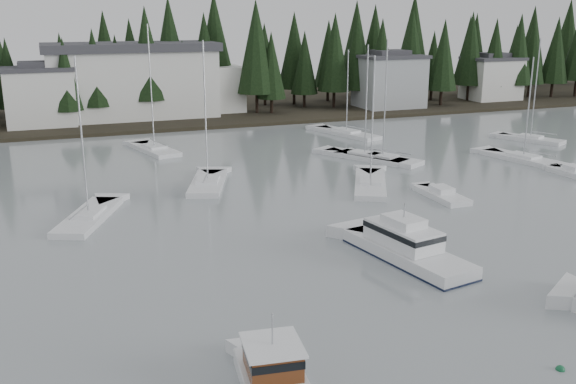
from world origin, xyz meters
name	(u,v)px	position (x,y,z in m)	size (l,w,h in m)	color
far_shore_land	(153,105)	(0.00, 97.00, 0.00)	(240.00, 54.00, 1.00)	black
conifer_treeline	(164,114)	(0.00, 86.00, 0.00)	(200.00, 22.00, 20.00)	black
house_west	(40,95)	(-18.00, 79.00, 4.65)	(9.54, 7.42, 8.75)	silver
house_east_a	(389,80)	(36.00, 78.00, 4.90)	(10.60, 8.48, 9.25)	#999EA0
house_east_b	(492,77)	(58.00, 80.00, 4.40)	(9.54, 7.42, 8.25)	silver
harbor_inn	(146,81)	(-2.96, 82.34, 5.78)	(29.50, 11.50, 10.90)	silver
cabin_cruiser_center	(406,249)	(3.97, 18.32, 0.65)	(4.88, 10.50, 4.34)	silver
sailboat_0	(370,186)	(10.36, 35.47, 0.06)	(7.25, 10.50, 12.55)	silver
sailboat_2	(208,185)	(-3.81, 41.00, 0.08)	(5.76, 9.31, 13.86)	silver
sailboat_3	(523,160)	(30.99, 39.00, 0.06)	(4.75, 10.19, 11.71)	silver
sailboat_5	(530,140)	(39.49, 47.81, 0.09)	(5.67, 8.36, 13.23)	silver
sailboat_8	(155,151)	(-5.97, 58.24, 0.09)	(4.97, 9.41, 15.00)	silver
sailboat_9	(365,158)	(15.20, 46.05, 0.07)	(7.20, 10.02, 12.93)	silver
sailboat_10	(346,135)	(19.55, 59.76, 0.05)	(5.69, 10.97, 11.63)	silver
sailboat_11	(89,219)	(-15.00, 34.27, 0.07)	(6.22, 9.77, 13.17)	silver
sailboat_12	(383,160)	(16.54, 44.32, 0.07)	(6.73, 9.03, 13.51)	silver
runabout_1	(441,196)	(14.39, 29.80, 0.13)	(2.29, 6.19, 1.42)	silver
runabout_2	(573,174)	(31.26, 32.04, 0.13)	(2.52, 5.25, 1.42)	silver
mooring_buoy_green	(560,370)	(3.51, 3.89, 0.00)	(0.43, 0.43, 0.43)	#145933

